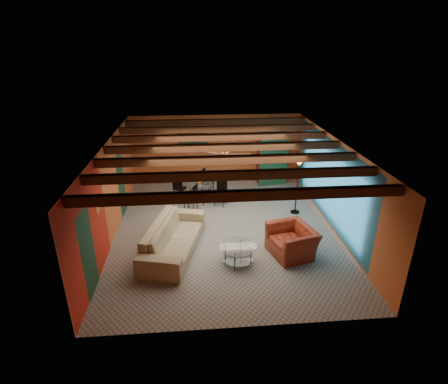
{
  "coord_description": "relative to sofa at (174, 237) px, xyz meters",
  "views": [
    {
      "loc": [
        -0.82,
        -9.38,
        5.29
      ],
      "look_at": [
        0.0,
        0.2,
        1.15
      ],
      "focal_mm": 28.33,
      "sensor_mm": 36.0,
      "label": 1
    }
  ],
  "objects": [
    {
      "name": "armchair",
      "position": [
        3.14,
        -0.42,
        -0.03
      ],
      "size": [
        1.34,
        1.44,
        0.78
      ],
      "primitive_type": "imported",
      "rotation": [
        0.0,
        0.0,
        -1.3
      ],
      "color": "maroon",
      "rests_on": "ground"
    },
    {
      "name": "sofa",
      "position": [
        0.0,
        0.0,
        0.0
      ],
      "size": [
        1.78,
        3.06,
        0.84
      ],
      "primitive_type": "imported",
      "rotation": [
        0.0,
        0.0,
        1.33
      ],
      "color": "#9A8663",
      "rests_on": "ground"
    },
    {
      "name": "armoire",
      "position": [
        3.67,
        4.75,
        0.55
      ],
      "size": [
        1.17,
        0.7,
        1.94
      ],
      "primitive_type": "cube",
      "rotation": [
        0.0,
        0.0,
        0.15
      ],
      "color": "maroon",
      "rests_on": "ground"
    },
    {
      "name": "dining_table",
      "position": [
        0.77,
        3.1,
        0.07
      ],
      "size": [
        2.48,
        2.48,
        0.97
      ],
      "primitive_type": null,
      "rotation": [
        0.0,
        0.0,
        -0.42
      ],
      "color": "silver",
      "rests_on": "ground"
    },
    {
      "name": "painting",
      "position": [
        0.57,
        5.01,
        1.23
      ],
      "size": [
        1.05,
        0.03,
        0.65
      ],
      "primitive_type": "cube",
      "color": "black",
      "rests_on": "wall_back"
    },
    {
      "name": "coffee_table",
      "position": [
        1.66,
        -0.7,
        -0.18
      ],
      "size": [
        1.26,
        1.26,
        0.49
      ],
      "primitive_type": null,
      "rotation": [
        0.0,
        0.0,
        0.43
      ],
      "color": "white",
      "rests_on": "ground"
    },
    {
      "name": "floor_lamp",
      "position": [
        3.91,
        2.01,
        0.52
      ],
      "size": [
        0.5,
        0.5,
        1.88
      ],
      "primitive_type": null,
      "rotation": [
        0.0,
        0.0,
        0.41
      ],
      "color": "black",
      "rests_on": "ground"
    },
    {
      "name": "ceiling_fan",
      "position": [
        1.47,
        1.05,
        1.94
      ],
      "size": [
        1.5,
        1.5,
        0.44
      ],
      "primitive_type": null,
      "color": "#472614",
      "rests_on": "ceiling"
    },
    {
      "name": "potted_plant",
      "position": [
        3.67,
        4.75,
        1.77
      ],
      "size": [
        0.48,
        0.42,
        0.5
      ],
      "primitive_type": "imported",
      "rotation": [
        0.0,
        0.0,
        -0.07
      ],
      "color": "#26661E",
      "rests_on": "armoire"
    },
    {
      "name": "room",
      "position": [
        1.47,
        1.16,
        1.94
      ],
      "size": [
        6.52,
        8.01,
        2.71
      ],
      "color": "gray",
      "rests_on": "ground"
    },
    {
      "name": "vase",
      "position": [
        0.77,
        3.1,
        0.64
      ],
      "size": [
        0.21,
        0.21,
        0.18
      ],
      "primitive_type": "imported",
      "rotation": [
        0.0,
        0.0,
        -0.27
      ],
      "color": "orange",
      "rests_on": "dining_table"
    }
  ]
}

